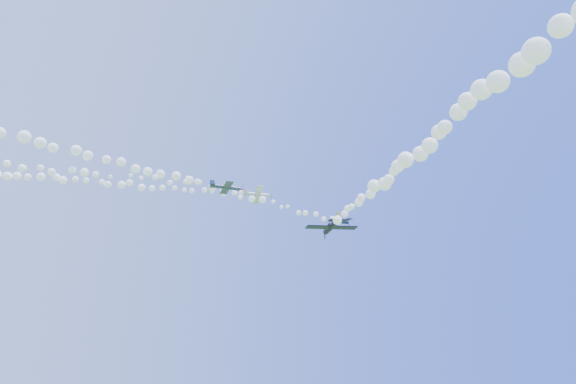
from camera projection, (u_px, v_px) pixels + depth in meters
plane_white at (258, 194)px, 104.40m from camera, size 6.23×6.48×2.13m
smoke_trail_white at (70, 180)px, 95.78m from camera, size 66.51×29.30×2.75m
plane_navy at (340, 222)px, 115.83m from camera, size 6.73×7.00×1.87m
smoke_trail_navy at (180, 179)px, 89.35m from camera, size 82.03×8.18×2.64m
plane_grey at (226, 187)px, 84.44m from camera, size 6.01×6.37×1.89m
plane_black at (331, 227)px, 74.76m from camera, size 8.09×7.63×2.42m
smoke_trail_black at (464, 109)px, 40.67m from camera, size 30.00×63.94×3.13m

